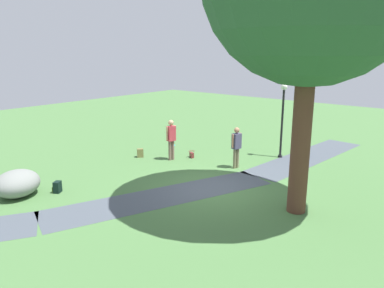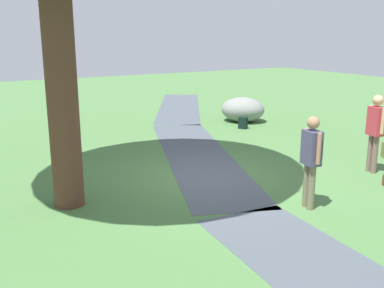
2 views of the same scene
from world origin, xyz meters
name	(u,v)px [view 1 (image 1 of 2)]	position (x,y,z in m)	size (l,w,h in m)	color
ground_plane	(214,188)	(0.00, 0.00, 0.00)	(48.00, 48.00, 0.00)	#47723D
footpath_segment_near	(308,157)	(-6.02, 0.94, 0.00)	(8.13, 2.46, 0.01)	#464E57
footpath_segment_mid	(164,196)	(1.70, -0.86, 0.00)	(8.08, 4.44, 0.01)	#464E57
lamp_post	(283,112)	(-5.15, -0.02, 2.09)	(0.28, 0.28, 3.37)	black
lawn_boulder	(17,183)	(4.81, -4.71, 0.45)	(2.09, 2.01, 0.89)	gray
woman_with_handbag	(171,137)	(-1.65, -3.61, 1.07)	(0.51, 0.31, 1.82)	#73594F
man_near_boulder	(236,145)	(-2.50, -0.72, 1.01)	(0.51, 0.31, 1.74)	#6F6A4C
handbag_on_grass	(192,155)	(-2.51, -3.14, 0.14)	(0.37, 0.37, 0.31)	maroon
backpack_by_boulder	(57,187)	(3.80, -3.97, 0.19)	(0.34, 0.35, 0.40)	black
spare_backpack_on_lawn	(140,153)	(-1.05, -5.01, 0.19)	(0.35, 0.35, 0.40)	olive
frisbee_on_grass	(173,145)	(-3.61, -5.31, 0.01)	(0.22, 0.22, 0.02)	#24A8E3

